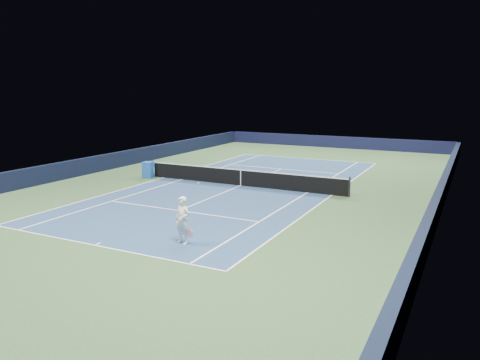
% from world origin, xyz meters
% --- Properties ---
extents(ground, '(40.00, 40.00, 0.00)m').
position_xyz_m(ground, '(0.00, 0.00, 0.00)').
color(ground, '#31512C').
rests_on(ground, ground).
extents(wall_far, '(22.00, 0.35, 1.10)m').
position_xyz_m(wall_far, '(0.00, 19.82, 0.55)').
color(wall_far, black).
rests_on(wall_far, ground).
extents(wall_right, '(0.35, 40.00, 1.10)m').
position_xyz_m(wall_right, '(10.82, 0.00, 0.55)').
color(wall_right, black).
rests_on(wall_right, ground).
extents(wall_left, '(0.35, 40.00, 1.10)m').
position_xyz_m(wall_left, '(-10.82, 0.00, 0.55)').
color(wall_left, black).
rests_on(wall_left, ground).
extents(court_surface, '(10.97, 23.77, 0.01)m').
position_xyz_m(court_surface, '(0.00, 0.00, 0.00)').
color(court_surface, navy).
rests_on(court_surface, ground).
extents(baseline_far, '(10.97, 0.08, 0.00)m').
position_xyz_m(baseline_far, '(0.00, 11.88, 0.01)').
color(baseline_far, white).
rests_on(baseline_far, ground).
extents(baseline_near, '(10.97, 0.08, 0.00)m').
position_xyz_m(baseline_near, '(0.00, -11.88, 0.01)').
color(baseline_near, white).
rests_on(baseline_near, ground).
extents(sideline_doubles_right, '(0.08, 23.77, 0.00)m').
position_xyz_m(sideline_doubles_right, '(5.49, 0.00, 0.01)').
color(sideline_doubles_right, white).
rests_on(sideline_doubles_right, ground).
extents(sideline_doubles_left, '(0.08, 23.77, 0.00)m').
position_xyz_m(sideline_doubles_left, '(-5.49, 0.00, 0.01)').
color(sideline_doubles_left, white).
rests_on(sideline_doubles_left, ground).
extents(sideline_singles_right, '(0.08, 23.77, 0.00)m').
position_xyz_m(sideline_singles_right, '(4.12, 0.00, 0.01)').
color(sideline_singles_right, white).
rests_on(sideline_singles_right, ground).
extents(sideline_singles_left, '(0.08, 23.77, 0.00)m').
position_xyz_m(sideline_singles_left, '(-4.12, 0.00, 0.01)').
color(sideline_singles_left, white).
rests_on(sideline_singles_left, ground).
extents(service_line_far, '(8.23, 0.08, 0.00)m').
position_xyz_m(service_line_far, '(0.00, 6.40, 0.01)').
color(service_line_far, white).
rests_on(service_line_far, ground).
extents(service_line_near, '(8.23, 0.08, 0.00)m').
position_xyz_m(service_line_near, '(0.00, -6.40, 0.01)').
color(service_line_near, white).
rests_on(service_line_near, ground).
extents(center_service_line, '(0.08, 12.80, 0.00)m').
position_xyz_m(center_service_line, '(0.00, 0.00, 0.01)').
color(center_service_line, white).
rests_on(center_service_line, ground).
extents(center_mark_far, '(0.08, 0.30, 0.00)m').
position_xyz_m(center_mark_far, '(0.00, 11.73, 0.01)').
color(center_mark_far, white).
rests_on(center_mark_far, ground).
extents(center_mark_near, '(0.08, 0.30, 0.00)m').
position_xyz_m(center_mark_near, '(0.00, -11.73, 0.01)').
color(center_mark_near, white).
rests_on(center_mark_near, ground).
extents(tennis_net, '(12.90, 0.10, 1.07)m').
position_xyz_m(tennis_net, '(0.00, 0.00, 0.50)').
color(tennis_net, black).
rests_on(tennis_net, ground).
extents(sponsor_cube, '(0.68, 0.64, 1.02)m').
position_xyz_m(sponsor_cube, '(-6.40, -0.43, 0.51)').
color(sponsor_cube, '#1D55B2').
rests_on(sponsor_cube, ground).
extents(tennis_player, '(0.83, 1.30, 2.13)m').
position_xyz_m(tennis_player, '(2.78, -10.24, 0.89)').
color(tennis_player, white).
rests_on(tennis_player, ground).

